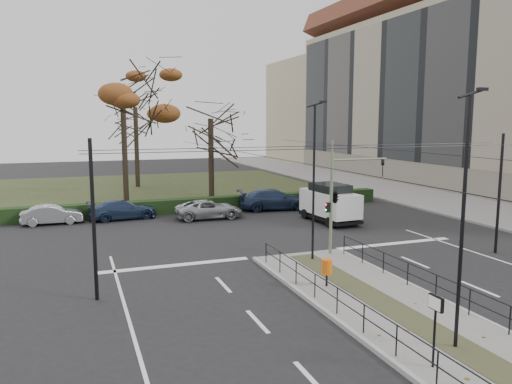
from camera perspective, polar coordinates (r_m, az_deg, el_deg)
ground at (r=20.73m, az=10.66°, el=-10.60°), size 140.00×140.00×0.00m
median_island at (r=18.73m, az=14.67°, el=-12.56°), size 4.40×15.00×0.14m
sidewalk_east at (r=48.40m, az=15.66°, el=0.07°), size 8.00×90.00×0.14m
park at (r=49.41m, az=-15.15°, el=0.23°), size 38.00×26.00×0.10m
hedge at (r=36.16m, az=-13.26°, el=-1.80°), size 38.00×1.00×1.00m
apartment_block at (r=55.96m, az=23.34°, el=11.37°), size 13.09×52.10×21.64m
median_railing at (r=18.36m, az=14.96°, el=-10.01°), size 4.14×13.24×0.92m
catenary at (r=21.28m, az=8.67°, el=-0.56°), size 20.00×34.00×6.00m
traffic_light at (r=24.59m, az=9.20°, el=-0.31°), size 3.38×1.92×4.98m
litter_bin at (r=20.00m, az=8.10°, el=-8.49°), size 0.42×0.42×1.08m
info_panel at (r=14.16m, az=19.82°, el=-12.70°), size 0.11×0.51×1.97m
streetlamp_median_near at (r=15.04m, az=22.60°, el=-2.93°), size 0.61×0.13×7.36m
streetlamp_median_far at (r=23.14m, az=6.65°, el=1.33°), size 0.62×0.13×7.37m
parked_car_second at (r=34.72m, az=-22.29°, el=-2.41°), size 3.78×1.37×1.24m
parked_car_third at (r=34.94m, az=-15.00°, el=-1.95°), size 4.69×2.34×1.31m
parked_car_fourth at (r=34.15m, az=-5.40°, el=-1.97°), size 4.63×2.24×1.27m
white_van at (r=33.12m, az=8.43°, el=-1.15°), size 2.42×4.90×2.53m
rust_tree at (r=41.74m, az=-15.05°, el=11.80°), size 8.65×8.65×12.34m
bare_tree_center at (r=50.72m, az=-13.61°, el=8.76°), size 6.64×6.64×10.41m
bare_tree_near at (r=39.81m, az=-5.20°, el=7.65°), size 5.98×5.98×8.89m
parked_car_fifth at (r=37.39m, az=2.03°, el=-0.84°), size 5.55×2.78×1.55m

